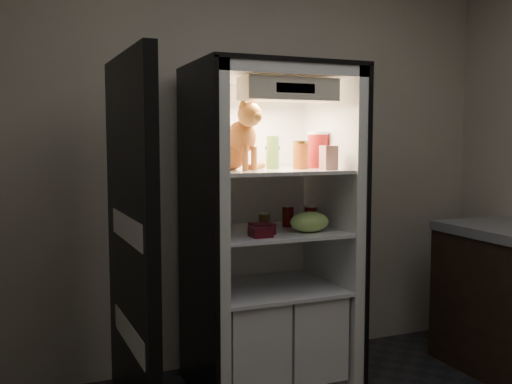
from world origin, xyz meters
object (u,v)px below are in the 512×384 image
(grape_bag, at_px, (310,222))
(salsa_jar, at_px, (301,155))
(pepper_jar, at_px, (318,150))
(soda_can_b, at_px, (311,216))
(berry_box_left, at_px, (260,232))
(cream_carton, at_px, (329,158))
(condiment_jar, at_px, (264,220))
(soda_can_a, at_px, (288,216))
(tabby_cat, at_px, (236,143))
(parmesan_shaker, at_px, (273,152))
(soda_can_c, at_px, (310,217))
(berry_box_right, at_px, (262,228))
(mayo_tub, at_px, (273,157))
(refrigerator, at_px, (267,254))

(grape_bag, bearing_deg, salsa_jar, 99.49)
(pepper_jar, xyz_separation_m, soda_can_b, (-0.04, 0.00, -0.39))
(pepper_jar, xyz_separation_m, berry_box_left, (-0.46, -0.22, -0.43))
(cream_carton, xyz_separation_m, soda_can_b, (0.01, 0.22, -0.35))
(soda_can_b, distance_m, condiment_jar, 0.29)
(soda_can_a, height_order, soda_can_b, same)
(pepper_jar, height_order, soda_can_a, pepper_jar)
(condiment_jar, xyz_separation_m, berry_box_left, (-0.14, -0.28, -0.02))
(tabby_cat, relative_size, grape_bag, 1.74)
(parmesan_shaker, xyz_separation_m, soda_can_b, (0.26, 0.02, -0.38))
(parmesan_shaker, height_order, berry_box_left, parmesan_shaker)
(soda_can_b, xyz_separation_m, soda_can_c, (-0.03, -0.05, 0.00))
(parmesan_shaker, bearing_deg, cream_carton, -38.74)
(berry_box_left, height_order, berry_box_right, berry_box_right)
(pepper_jar, xyz_separation_m, cream_carton, (-0.05, -0.22, -0.04))
(parmesan_shaker, height_order, berry_box_right, parmesan_shaker)
(parmesan_shaker, distance_m, berry_box_right, 0.44)
(berry_box_right, bearing_deg, soda_can_b, 19.33)
(parmesan_shaker, distance_m, soda_can_c, 0.44)
(soda_can_b, relative_size, berry_box_right, 1.05)
(tabby_cat, height_order, berry_box_right, tabby_cat)
(soda_can_a, xyz_separation_m, soda_can_c, (0.10, -0.10, 0.00))
(mayo_tub, xyz_separation_m, condiment_jar, (-0.07, -0.04, -0.37))
(mayo_tub, height_order, condiment_jar, mayo_tub)
(refrigerator, height_order, berry_box_left, refrigerator)
(cream_carton, distance_m, soda_can_c, 0.39)
(pepper_jar, distance_m, soda_can_c, 0.40)
(condiment_jar, xyz_separation_m, grape_bag, (0.18, -0.23, 0.01))
(soda_can_b, bearing_deg, refrigerator, 173.86)
(berry_box_right, bearing_deg, soda_can_c, 13.16)
(parmesan_shaker, distance_m, pepper_jar, 0.30)
(refrigerator, height_order, berry_box_right, refrigerator)
(parmesan_shaker, xyz_separation_m, soda_can_a, (0.13, 0.07, -0.38))
(soda_can_a, distance_m, soda_can_c, 0.14)
(soda_can_c, bearing_deg, mayo_tub, 141.68)
(soda_can_a, distance_m, berry_box_right, 0.30)
(salsa_jar, bearing_deg, parmesan_shaker, 155.31)
(mayo_tub, xyz_separation_m, berry_box_right, (-0.16, -0.22, -0.38))
(refrigerator, distance_m, cream_carton, 0.67)
(parmesan_shaker, distance_m, grape_bag, 0.45)
(soda_can_b, bearing_deg, pepper_jar, -1.88)
(grape_bag, distance_m, berry_box_right, 0.28)
(refrigerator, distance_m, parmesan_shaker, 0.59)
(soda_can_a, bearing_deg, grape_bag, -82.30)
(salsa_jar, xyz_separation_m, soda_can_c, (0.08, 0.04, -0.37))
(tabby_cat, distance_m, parmesan_shaker, 0.23)
(mayo_tub, relative_size, condiment_jar, 1.37)
(salsa_jar, height_order, soda_can_c, salsa_jar)
(cream_carton, distance_m, condiment_jar, 0.53)
(soda_can_c, xyz_separation_m, grape_bag, (-0.07, -0.12, -0.01))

